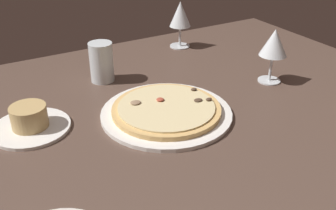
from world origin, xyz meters
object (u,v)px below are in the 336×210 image
object	(u,v)px
pizza_main	(168,111)
ramekin_on_saucer	(30,121)
wine_glass_near	(180,16)
spoon	(274,56)
water_glass	(102,64)
wine_glass_far	(274,44)

from	to	relation	value
pizza_main	ramekin_on_saucer	world-z (taller)	ramekin_on_saucer
wine_glass_near	spoon	xyz separation A→B (cm)	(21.96, -24.38, -10.67)
pizza_main	water_glass	world-z (taller)	water_glass
pizza_main	wine_glass_far	xyz separation A→B (cm)	(35.30, 2.13, 10.11)
pizza_main	spoon	bearing A→B (deg)	17.18
ramekin_on_saucer	spoon	distance (cm)	80.87
pizza_main	wine_glass_near	world-z (taller)	wine_glass_near
pizza_main	ramekin_on_saucer	xyz separation A→B (cm)	(-30.84, 10.01, 0.97)
water_glass	ramekin_on_saucer	bearing A→B (deg)	-145.48
ramekin_on_saucer	pizza_main	bearing A→B (deg)	-17.99
pizza_main	water_glass	distance (cm)	27.86
pizza_main	wine_glass_far	bearing A→B (deg)	3.45
wine_glass_far	wine_glass_near	distance (cm)	38.39
wine_glass_far	wine_glass_near	xyz separation A→B (cm)	(-7.42, 37.66, -0.14)
ramekin_on_saucer	spoon	size ratio (longest dim) A/B	1.71
water_glass	wine_glass_far	bearing A→B (deg)	-30.60
ramekin_on_saucer	water_glass	size ratio (longest dim) A/B	1.58
pizza_main	ramekin_on_saucer	bearing A→B (deg)	162.01
wine_glass_near	spoon	world-z (taller)	wine_glass_near
ramekin_on_saucer	wine_glass_far	distance (cm)	67.24
pizza_main	spoon	size ratio (longest dim) A/B	3.06
ramekin_on_saucer	wine_glass_far	xyz separation A→B (cm)	(66.14, -7.88, 9.14)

